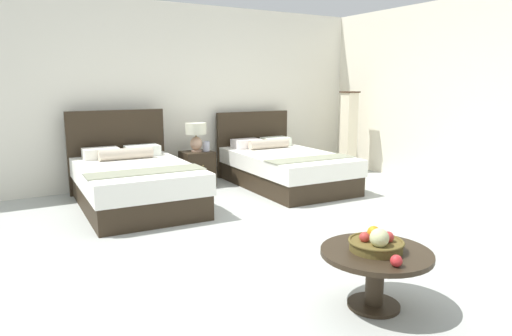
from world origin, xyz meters
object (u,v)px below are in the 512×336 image
(nightstand, at_px, (197,169))
(fruit_bowl, at_px, (376,243))
(table_lamp, at_px, (196,133))
(bed_near_window, at_px, (134,182))
(coffee_table, at_px, (376,265))
(vase, at_px, (206,146))
(bed_near_corner, at_px, (284,167))
(floor_lamp_corner, at_px, (348,132))
(loose_apple, at_px, (396,261))

(nightstand, relative_size, fruit_bowl, 1.40)
(table_lamp, relative_size, fruit_bowl, 1.12)
(bed_near_window, bearing_deg, coffee_table, -78.97)
(vase, bearing_deg, bed_near_corner, -30.51)
(vase, height_order, fruit_bowl, vase)
(nightstand, relative_size, floor_lamp_corner, 0.38)
(fruit_bowl, bearing_deg, loose_apple, -109.19)
(bed_near_window, distance_m, nightstand, 1.30)
(bed_near_corner, relative_size, table_lamp, 5.16)
(nightstand, relative_size, vase, 3.62)
(coffee_table, bearing_deg, vase, 81.80)
(vase, bearing_deg, fruit_bowl, -98.25)
(bed_near_corner, relative_size, coffee_table, 2.88)
(loose_apple, bearing_deg, nightstand, 82.88)
(bed_near_window, height_order, bed_near_corner, bed_near_window)
(table_lamp, xyz_separation_m, loose_apple, (-0.55, -4.42, -0.35))
(nightstand, bearing_deg, bed_near_window, -150.76)
(nightstand, height_order, floor_lamp_corner, floor_lamp_corner)
(table_lamp, bearing_deg, bed_near_window, -150.00)
(vase, relative_size, fruit_bowl, 0.39)
(fruit_bowl, bearing_deg, table_lamp, 83.71)
(bed_near_window, relative_size, bed_near_corner, 0.94)
(vase, height_order, coffee_table, vase)
(table_lamp, bearing_deg, floor_lamp_corner, -6.70)
(bed_near_corner, height_order, vase, bed_near_corner)
(coffee_table, distance_m, loose_apple, 0.31)
(table_lamp, distance_m, coffee_table, 4.21)
(bed_near_corner, height_order, loose_apple, bed_near_corner)
(nightstand, xyz_separation_m, fruit_bowl, (-0.46, -4.14, 0.21))
(bed_near_window, height_order, coffee_table, bed_near_window)
(table_lamp, bearing_deg, loose_apple, -97.09)
(coffee_table, relative_size, floor_lamp_corner, 0.55)
(table_lamp, distance_m, vase, 0.25)
(bed_near_corner, xyz_separation_m, floor_lamp_corner, (1.58, 0.33, 0.41))
(nightstand, bearing_deg, loose_apple, -97.12)
(vase, xyz_separation_m, coffee_table, (-0.59, -4.09, -0.29))
(bed_near_window, bearing_deg, bed_near_corner, 0.02)
(table_lamp, xyz_separation_m, vase, (0.14, -0.06, -0.20))
(bed_near_window, xyz_separation_m, vase, (1.27, 0.60, 0.30))
(bed_near_corner, relative_size, floor_lamp_corner, 1.57)
(fruit_bowl, relative_size, floor_lamp_corner, 0.27)
(floor_lamp_corner, bearing_deg, bed_near_window, -175.03)
(nightstand, bearing_deg, bed_near_corner, -29.00)
(table_lamp, height_order, loose_apple, table_lamp)
(coffee_table, bearing_deg, bed_near_window, 101.03)
(bed_near_window, distance_m, bed_near_corner, 2.28)
(nightstand, relative_size, loose_apple, 6.94)
(vase, bearing_deg, bed_near_window, -154.89)
(bed_near_corner, relative_size, fruit_bowl, 5.79)
(bed_near_corner, xyz_separation_m, coffee_table, (-1.60, -3.50, 0.03))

